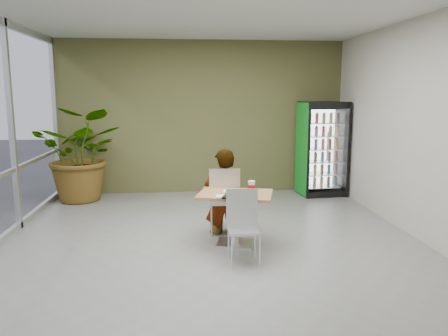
{
  "coord_description": "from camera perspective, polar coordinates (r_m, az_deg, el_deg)",
  "views": [
    {
      "loc": [
        -0.4,
        -5.76,
        2.11
      ],
      "look_at": [
        0.21,
        0.66,
        1.0
      ],
      "focal_mm": 35.0,
      "sensor_mm": 36.0,
      "label": 1
    }
  ],
  "objects": [
    {
      "name": "cafeteria_tray",
      "position": [
        5.78,
        1.99,
        -3.73
      ],
      "size": [
        0.48,
        0.41,
        0.02
      ],
      "primitive_type": "cube",
      "rotation": [
        0.0,
        0.0,
        -0.34
      ],
      "color": "black",
      "rests_on": "dining_table"
    },
    {
      "name": "seated_woman",
      "position": [
        6.62,
        -0.01,
        -4.32
      ],
      "size": [
        0.6,
        0.4,
        1.6
      ],
      "primitive_type": "imported",
      "rotation": [
        0.0,
        0.0,
        3.12
      ],
      "color": "black",
      "rests_on": "ground"
    },
    {
      "name": "soda_cup",
      "position": [
        6.01,
        3.62,
        -2.53
      ],
      "size": [
        0.1,
        0.1,
        0.17
      ],
      "color": "white",
      "rests_on": "dining_table"
    },
    {
      "name": "napkin_stack",
      "position": [
        5.78,
        -0.24,
        -3.75
      ],
      "size": [
        0.17,
        0.17,
        0.02
      ],
      "primitive_type": "cube",
      "rotation": [
        0.0,
        0.0,
        -0.09
      ],
      "color": "white",
      "rests_on": "dining_table"
    },
    {
      "name": "dining_table",
      "position": [
        6.08,
        1.48,
        -5.25
      ],
      "size": [
        1.14,
        0.92,
        0.75
      ],
      "rotation": [
        0.0,
        0.0,
        -0.25
      ],
      "color": "#BC7B50",
      "rests_on": "ground"
    },
    {
      "name": "ground",
      "position": [
        6.15,
        -1.37,
        -10.31
      ],
      "size": [
        7.0,
        7.0,
        0.0
      ],
      "primitive_type": "plane",
      "color": "slate",
      "rests_on": "ground"
    },
    {
      "name": "room_envelope",
      "position": [
        5.8,
        -1.44,
        4.71
      ],
      "size": [
        6.0,
        7.0,
        3.2
      ],
      "primitive_type": null,
      "color": "beige",
      "rests_on": "ground"
    },
    {
      "name": "chair_near",
      "position": [
        5.55,
        2.48,
        -6.76
      ],
      "size": [
        0.4,
        0.41,
        0.91
      ],
      "rotation": [
        0.0,
        0.0,
        0.01
      ],
      "color": "silver",
      "rests_on": "ground"
    },
    {
      "name": "beverage_fridge",
      "position": [
        9.3,
        12.66,
        2.47
      ],
      "size": [
        0.95,
        0.76,
        1.94
      ],
      "rotation": [
        0.0,
        0.0,
        0.09
      ],
      "color": "black",
      "rests_on": "ground"
    },
    {
      "name": "potted_plant",
      "position": [
        9.02,
        -18.01,
        1.7
      ],
      "size": [
        1.81,
        1.62,
        1.84
      ],
      "primitive_type": "imported",
      "rotation": [
        0.0,
        0.0,
        -0.12
      ],
      "color": "#306026",
      "rests_on": "ground"
    },
    {
      "name": "chair_far",
      "position": [
        6.54,
        0.01,
        -3.6
      ],
      "size": [
        0.46,
        0.47,
        1.02
      ],
      "rotation": [
        0.0,
        0.0,
        3.12
      ],
      "color": "silver",
      "rests_on": "ground"
    },
    {
      "name": "pizza_plate",
      "position": [
        6.11,
        0.91,
        -2.96
      ],
      "size": [
        0.32,
        0.27,
        0.03
      ],
      "color": "white",
      "rests_on": "dining_table"
    }
  ]
}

